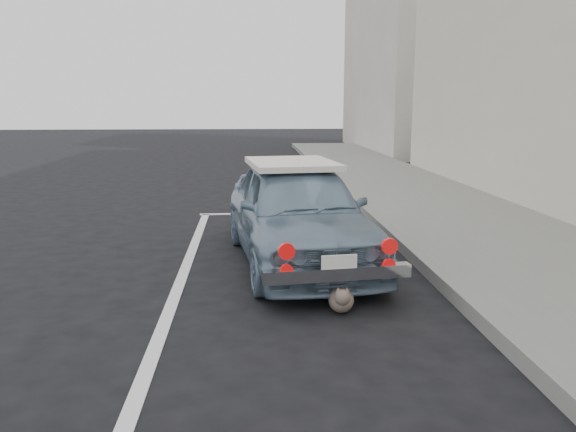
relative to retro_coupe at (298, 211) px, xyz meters
name	(u,v)px	position (x,y,z in m)	size (l,w,h in m)	color
ground	(275,416)	(-0.44, -3.45, -0.62)	(80.00, 80.00, 0.00)	black
building_far	(408,51)	(5.91, 16.55, 3.38)	(3.50, 10.00, 8.00)	beige
pline_front	(286,213)	(0.06, 3.05, -0.62)	(3.00, 0.12, 0.01)	silver
pline_side	(183,274)	(-1.34, -0.45, -0.62)	(0.12, 7.00, 0.01)	silver
retro_coupe	(298,211)	(0.00, 0.00, 0.00)	(1.89, 3.77, 1.23)	#718BA1
cat	(341,298)	(0.26, -1.72, -0.49)	(0.27, 0.54, 0.29)	brown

